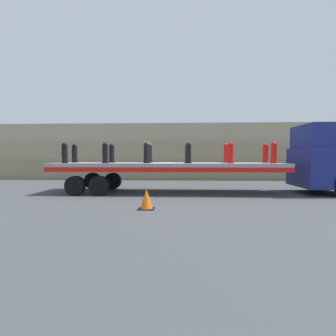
% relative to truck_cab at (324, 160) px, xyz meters
% --- Properties ---
extents(ground_plane, '(120.00, 120.00, 0.00)m').
position_rel_truck_cab_xyz_m(ground_plane, '(-6.94, 0.00, -1.49)').
color(ground_plane, '#3F4244').
extents(rock_cliff, '(60.00, 3.30, 4.03)m').
position_rel_truck_cab_xyz_m(rock_cliff, '(-6.94, 8.04, 0.53)').
color(rock_cliff, gray).
rests_on(rock_cliff, ground_plane).
extents(truck_cab, '(2.23, 2.58, 3.03)m').
position_rel_truck_cab_xyz_m(truck_cab, '(0.00, 0.00, 0.00)').
color(truck_cab, navy).
rests_on(truck_cab, ground_plane).
extents(flatbed_trailer, '(10.32, 2.56, 1.35)m').
position_rel_truck_cab_xyz_m(flatbed_trailer, '(-7.48, 0.00, -0.36)').
color(flatbed_trailer, gray).
rests_on(flatbed_trailer, ground_plane).
extents(fire_hydrant_black_near_0, '(0.31, 0.46, 0.91)m').
position_rel_truck_cab_xyz_m(fire_hydrant_black_near_0, '(-11.50, -0.54, 0.31)').
color(fire_hydrant_black_near_0, black).
rests_on(fire_hydrant_black_near_0, flatbed_trailer).
extents(fire_hydrant_black_far_0, '(0.31, 0.46, 0.91)m').
position_rel_truck_cab_xyz_m(fire_hydrant_black_far_0, '(-11.50, 0.54, 0.31)').
color(fire_hydrant_black_far_0, black).
rests_on(fire_hydrant_black_far_0, flatbed_trailer).
extents(fire_hydrant_black_near_1, '(0.31, 0.46, 0.91)m').
position_rel_truck_cab_xyz_m(fire_hydrant_black_near_1, '(-9.68, -0.54, 0.31)').
color(fire_hydrant_black_near_1, black).
rests_on(fire_hydrant_black_near_1, flatbed_trailer).
extents(fire_hydrant_black_far_1, '(0.31, 0.46, 0.91)m').
position_rel_truck_cab_xyz_m(fire_hydrant_black_far_1, '(-9.68, 0.54, 0.31)').
color(fire_hydrant_black_far_1, black).
rests_on(fire_hydrant_black_far_1, flatbed_trailer).
extents(fire_hydrant_black_near_2, '(0.31, 0.46, 0.91)m').
position_rel_truck_cab_xyz_m(fire_hydrant_black_near_2, '(-7.85, -0.54, 0.31)').
color(fire_hydrant_black_near_2, black).
rests_on(fire_hydrant_black_near_2, flatbed_trailer).
extents(fire_hydrant_black_far_2, '(0.31, 0.46, 0.91)m').
position_rel_truck_cab_xyz_m(fire_hydrant_black_far_2, '(-7.85, 0.54, 0.31)').
color(fire_hydrant_black_far_2, black).
rests_on(fire_hydrant_black_far_2, flatbed_trailer).
extents(fire_hydrant_black_near_3, '(0.31, 0.46, 0.91)m').
position_rel_truck_cab_xyz_m(fire_hydrant_black_near_3, '(-6.03, -0.54, 0.31)').
color(fire_hydrant_black_near_3, black).
rests_on(fire_hydrant_black_near_3, flatbed_trailer).
extents(fire_hydrant_black_far_3, '(0.31, 0.46, 0.91)m').
position_rel_truck_cab_xyz_m(fire_hydrant_black_far_3, '(-6.03, 0.54, 0.31)').
color(fire_hydrant_black_far_3, black).
rests_on(fire_hydrant_black_far_3, flatbed_trailer).
extents(fire_hydrant_red_near_4, '(0.31, 0.46, 0.91)m').
position_rel_truck_cab_xyz_m(fire_hydrant_red_near_4, '(-4.20, -0.54, 0.31)').
color(fire_hydrant_red_near_4, red).
rests_on(fire_hydrant_red_near_4, flatbed_trailer).
extents(fire_hydrant_red_far_4, '(0.31, 0.46, 0.91)m').
position_rel_truck_cab_xyz_m(fire_hydrant_red_far_4, '(-4.20, 0.54, 0.31)').
color(fire_hydrant_red_far_4, red).
rests_on(fire_hydrant_red_far_4, flatbed_trailer).
extents(fire_hydrant_red_near_5, '(0.31, 0.46, 0.91)m').
position_rel_truck_cab_xyz_m(fire_hydrant_red_near_5, '(-2.38, -0.54, 0.31)').
color(fire_hydrant_red_near_5, red).
rests_on(fire_hydrant_red_near_5, flatbed_trailer).
extents(fire_hydrant_red_far_5, '(0.31, 0.46, 0.91)m').
position_rel_truck_cab_xyz_m(fire_hydrant_red_far_5, '(-2.38, 0.54, 0.31)').
color(fire_hydrant_red_far_5, red).
rests_on(fire_hydrant_red_far_5, flatbed_trailer).
extents(cargo_strap_rear, '(0.05, 2.66, 0.01)m').
position_rel_truck_cab_xyz_m(cargo_strap_rear, '(-7.85, 0.00, 0.78)').
color(cargo_strap_rear, yellow).
rests_on(cargo_strap_rear, fire_hydrant_black_near_2).
extents(cargo_strap_middle, '(0.05, 2.66, 0.01)m').
position_rel_truck_cab_xyz_m(cargo_strap_middle, '(-6.03, 0.00, 0.78)').
color(cargo_strap_middle, yellow).
rests_on(cargo_strap_middle, fire_hydrant_black_near_3).
extents(traffic_cone, '(0.50, 0.50, 0.64)m').
position_rel_truck_cab_xyz_m(traffic_cone, '(-7.42, -3.87, -1.18)').
color(traffic_cone, black).
rests_on(traffic_cone, ground_plane).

